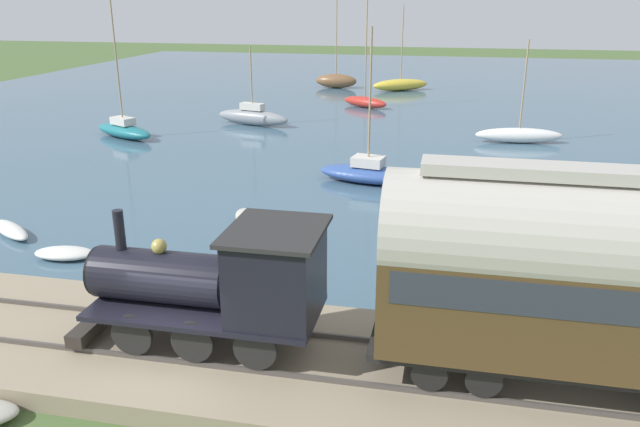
# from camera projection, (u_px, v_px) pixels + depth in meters

# --- Properties ---
(ground_plane) EXTENTS (200.00, 200.00, 0.00)m
(ground_plane) POSITION_uv_depth(u_px,v_px,m) (184.00, 375.00, 14.65)
(ground_plane) COLOR #476033
(harbor_water) EXTENTS (80.00, 80.00, 0.01)m
(harbor_water) POSITION_uv_depth(u_px,v_px,m) (385.00, 97.00, 54.87)
(harbor_water) COLOR #426075
(harbor_water) RESTS_ON ground
(rail_embankment) EXTENTS (5.20, 56.00, 0.61)m
(rail_embankment) POSITION_uv_depth(u_px,v_px,m) (194.00, 352.00, 15.18)
(rail_embankment) COLOR gray
(rail_embankment) RESTS_ON ground
(steam_locomotive) EXTENTS (2.42, 5.94, 3.17)m
(steam_locomotive) POSITION_uv_depth(u_px,v_px,m) (225.00, 279.00, 14.32)
(steam_locomotive) COLOR black
(steam_locomotive) RESTS_ON rail_embankment
(passenger_coach) EXTENTS (2.52, 8.80, 4.75)m
(passenger_coach) POSITION_uv_depth(u_px,v_px,m) (593.00, 272.00, 12.49)
(passenger_coach) COLOR black
(passenger_coach) RESTS_ON rail_embankment
(sailboat_gray) EXTENTS (2.46, 5.61, 5.26)m
(sailboat_gray) POSITION_uv_depth(u_px,v_px,m) (253.00, 116.00, 42.68)
(sailboat_gray) COLOR gray
(sailboat_gray) RESTS_ON harbor_water
(sailboat_teal) EXTENTS (3.58, 5.18, 8.43)m
(sailboat_teal) POSITION_uv_depth(u_px,v_px,m) (124.00, 129.00, 38.94)
(sailboat_teal) COLOR #1E707A
(sailboat_teal) RESTS_ON harbor_water
(sailboat_blue) EXTENTS (2.61, 5.09, 7.15)m
(sailboat_blue) POSITION_uv_depth(u_px,v_px,m) (368.00, 172.00, 29.59)
(sailboat_blue) COLOR #335199
(sailboat_blue) RESTS_ON harbor_water
(sailboat_white) EXTENTS (1.68, 5.25, 6.05)m
(sailboat_white) POSITION_uv_depth(u_px,v_px,m) (519.00, 135.00, 37.60)
(sailboat_white) COLOR white
(sailboat_white) RESTS_ON harbor_water
(sailboat_brown) EXTENTS (1.84, 4.08, 9.38)m
(sailboat_brown) POSITION_uv_depth(u_px,v_px,m) (336.00, 80.00, 59.85)
(sailboat_brown) COLOR brown
(sailboat_brown) RESTS_ON harbor_water
(sailboat_red) EXTENTS (3.14, 4.18, 8.44)m
(sailboat_red) POSITION_uv_depth(u_px,v_px,m) (365.00, 101.00, 49.50)
(sailboat_red) COLOR #B72D23
(sailboat_red) RESTS_ON harbor_water
(sailboat_yellow) EXTENTS (4.14, 5.49, 7.67)m
(sailboat_yellow) POSITION_uv_depth(u_px,v_px,m) (400.00, 84.00, 58.17)
(sailboat_yellow) COLOR gold
(sailboat_yellow) RESTS_ON harbor_water
(rowboat_far_out) EXTENTS (2.08, 2.64, 0.41)m
(rowboat_far_out) POSITION_uv_depth(u_px,v_px,m) (11.00, 230.00, 23.15)
(rowboat_far_out) COLOR silver
(rowboat_far_out) RESTS_ON harbor_water
(rowboat_off_pier) EXTENTS (1.26, 2.16, 0.37)m
(rowboat_off_pier) POSITION_uv_depth(u_px,v_px,m) (64.00, 253.00, 21.10)
(rowboat_off_pier) COLOR silver
(rowboat_off_pier) RESTS_ON harbor_water
(rowboat_mid_harbor) EXTENTS (2.03, 2.49, 0.34)m
(rowboat_mid_harbor) POSITION_uv_depth(u_px,v_px,m) (426.00, 277.00, 19.33)
(rowboat_mid_harbor) COLOR #B7B2A3
(rowboat_mid_harbor) RESTS_ON harbor_water
(rowboat_near_shore) EXTENTS (2.82, 2.34, 0.54)m
(rowboat_near_shore) POSITION_uv_depth(u_px,v_px,m) (251.00, 220.00, 23.93)
(rowboat_near_shore) COLOR #B7B2A3
(rowboat_near_shore) RESTS_ON harbor_water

